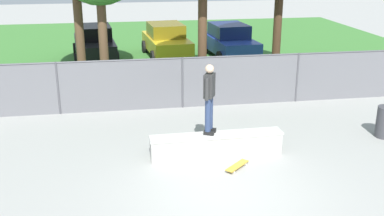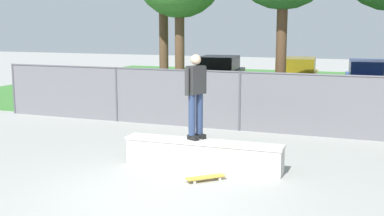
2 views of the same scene
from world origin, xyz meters
name	(u,v)px [view 1 (image 1 of 2)]	position (x,y,z in m)	size (l,w,h in m)	color
ground_plane	(222,193)	(0.00, 0.00, 0.00)	(80.00, 80.00, 0.00)	#9E9E99
grass_strip	(155,48)	(0.00, 16.31, 0.01)	(28.22, 20.00, 0.02)	#3D7A33
concrete_ledge	(216,145)	(0.30, 1.95, 0.31)	(3.47, 0.53, 0.61)	#B7B5AD
skateboarder	(209,96)	(0.11, 2.04, 1.62)	(0.40, 0.55, 1.82)	black
skateboard	(237,166)	(0.64, 1.14, 0.07)	(0.72, 0.70, 0.09)	gold
chainlink_fence	(182,80)	(0.00, 6.01, 0.95)	(16.29, 0.07, 1.74)	#4C4C51
car_black	(94,43)	(-3.16, 13.86, 0.84)	(2.31, 4.35, 1.66)	black
car_yellow	(166,40)	(0.35, 13.95, 0.84)	(2.31, 4.35, 1.66)	gold
car_blue	(229,41)	(3.42, 13.32, 0.84)	(2.31, 4.35, 1.66)	#233D9E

